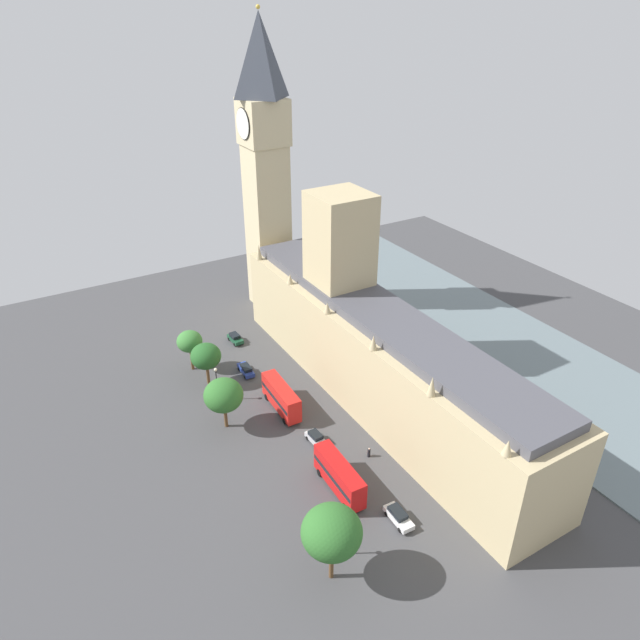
{
  "coord_description": "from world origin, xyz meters",
  "views": [
    {
      "loc": [
        47.71,
        64.51,
        60.54
      ],
      "look_at": [
        1.0,
        -14.7,
        9.3
      ],
      "focal_mm": 32.27,
      "sensor_mm": 36.0,
      "label": 1
    }
  ],
  "objects_px": {
    "parliament_building": "(373,346)",
    "plane_tree_kerbside": "(206,356)",
    "double_decker_bus_far_end": "(339,475)",
    "street_lamp_slot_11": "(216,378)",
    "plane_tree_opposite_hall": "(223,395)",
    "street_lamp_slot_12": "(324,530)",
    "car_dark_green_corner": "(235,338)",
    "pedestrian_trailing": "(369,453)",
    "car_blue_by_river_gate": "(246,369)",
    "double_decker_bus_leading": "(281,397)",
    "car_white_midblock": "(398,516)",
    "clock_tower": "(265,166)",
    "plane_tree_slot_10": "(332,532)",
    "car_silver_under_trees": "(316,438)",
    "plane_tree_near_tower": "(190,342)"
  },
  "relations": [
    {
      "from": "parliament_building",
      "to": "plane_tree_kerbside",
      "type": "relative_size",
      "value": 8.99
    },
    {
      "from": "double_decker_bus_far_end",
      "to": "street_lamp_slot_11",
      "type": "xyz_separation_m",
      "value": [
        6.84,
        -28.38,
        1.86
      ]
    },
    {
      "from": "plane_tree_kerbside",
      "to": "plane_tree_opposite_hall",
      "type": "height_order",
      "value": "plane_tree_opposite_hall"
    },
    {
      "from": "street_lamp_slot_12",
      "to": "car_dark_green_corner",
      "type": "bearing_deg",
      "value": -101.44
    },
    {
      "from": "double_decker_bus_far_end",
      "to": "pedestrian_trailing",
      "type": "bearing_deg",
      "value": -153.55
    },
    {
      "from": "car_blue_by_river_gate",
      "to": "pedestrian_trailing",
      "type": "distance_m",
      "value": 30.63
    },
    {
      "from": "parliament_building",
      "to": "double_decker_bus_leading",
      "type": "distance_m",
      "value": 17.72
    },
    {
      "from": "double_decker_bus_far_end",
      "to": "street_lamp_slot_11",
      "type": "relative_size",
      "value": 1.64
    },
    {
      "from": "double_decker_bus_far_end",
      "to": "plane_tree_kerbside",
      "type": "relative_size",
      "value": 1.31
    },
    {
      "from": "car_blue_by_river_gate",
      "to": "plane_tree_kerbside",
      "type": "relative_size",
      "value": 0.6
    },
    {
      "from": "double_decker_bus_leading",
      "to": "street_lamp_slot_12",
      "type": "xyz_separation_m",
      "value": [
        8.76,
        28.69,
        1.7
      ]
    },
    {
      "from": "double_decker_bus_leading",
      "to": "car_white_midblock",
      "type": "relative_size",
      "value": 2.18
    },
    {
      "from": "car_blue_by_river_gate",
      "to": "plane_tree_opposite_hall",
      "type": "distance_m",
      "value": 16.04
    },
    {
      "from": "street_lamp_slot_11",
      "to": "car_blue_by_river_gate",
      "type": "bearing_deg",
      "value": -146.82
    },
    {
      "from": "clock_tower",
      "to": "street_lamp_slot_11",
      "type": "distance_m",
      "value": 45.78
    },
    {
      "from": "double_decker_bus_leading",
      "to": "street_lamp_slot_11",
      "type": "bearing_deg",
      "value": 137.73
    },
    {
      "from": "plane_tree_kerbside",
      "to": "plane_tree_slot_10",
      "type": "height_order",
      "value": "plane_tree_slot_10"
    },
    {
      "from": "car_dark_green_corner",
      "to": "clock_tower",
      "type": "bearing_deg",
      "value": -142.57
    },
    {
      "from": "car_silver_under_trees",
      "to": "plane_tree_near_tower",
      "type": "height_order",
      "value": "plane_tree_near_tower"
    },
    {
      "from": "car_silver_under_trees",
      "to": "street_lamp_slot_11",
      "type": "height_order",
      "value": "street_lamp_slot_11"
    },
    {
      "from": "pedestrian_trailing",
      "to": "plane_tree_near_tower",
      "type": "height_order",
      "value": "plane_tree_near_tower"
    },
    {
      "from": "double_decker_bus_far_end",
      "to": "clock_tower",
      "type": "bearing_deg",
      "value": -104.94
    },
    {
      "from": "car_blue_by_river_gate",
      "to": "street_lamp_slot_11",
      "type": "distance_m",
      "value": 9.53
    },
    {
      "from": "car_dark_green_corner",
      "to": "car_silver_under_trees",
      "type": "xyz_separation_m",
      "value": [
        1.17,
        34.53,
        -0.0
      ]
    },
    {
      "from": "parliament_building",
      "to": "plane_tree_near_tower",
      "type": "distance_m",
      "value": 33.89
    },
    {
      "from": "plane_tree_opposite_hall",
      "to": "car_blue_by_river_gate",
      "type": "bearing_deg",
      "value": -126.23
    },
    {
      "from": "car_dark_green_corner",
      "to": "plane_tree_slot_10",
      "type": "height_order",
      "value": "plane_tree_slot_10"
    },
    {
      "from": "car_dark_green_corner",
      "to": "car_silver_under_trees",
      "type": "height_order",
      "value": "same"
    },
    {
      "from": "parliament_building",
      "to": "clock_tower",
      "type": "height_order",
      "value": "clock_tower"
    },
    {
      "from": "parliament_building",
      "to": "plane_tree_slot_10",
      "type": "height_order",
      "value": "parliament_building"
    },
    {
      "from": "plane_tree_slot_10",
      "to": "car_dark_green_corner",
      "type": "bearing_deg",
      "value": -101.72
    },
    {
      "from": "parliament_building",
      "to": "double_decker_bus_leading",
      "type": "relative_size",
      "value": 6.86
    },
    {
      "from": "clock_tower",
      "to": "street_lamp_slot_12",
      "type": "height_order",
      "value": "clock_tower"
    },
    {
      "from": "car_dark_green_corner",
      "to": "plane_tree_kerbside",
      "type": "bearing_deg",
      "value": 44.61
    },
    {
      "from": "street_lamp_slot_12",
      "to": "plane_tree_kerbside",
      "type": "bearing_deg",
      "value": -91.2
    },
    {
      "from": "parliament_building",
      "to": "street_lamp_slot_11",
      "type": "bearing_deg",
      "value": -25.85
    },
    {
      "from": "street_lamp_slot_11",
      "to": "plane_tree_opposite_hall",
      "type": "bearing_deg",
      "value": 78.02
    },
    {
      "from": "double_decker_bus_far_end",
      "to": "street_lamp_slot_12",
      "type": "xyz_separation_m",
      "value": [
        7.42,
        8.33,
        1.7
      ]
    },
    {
      "from": "plane_tree_near_tower",
      "to": "plane_tree_opposite_hall",
      "type": "bearing_deg",
      "value": 87.01
    },
    {
      "from": "plane_tree_slot_10",
      "to": "car_white_midblock",
      "type": "bearing_deg",
      "value": -167.57
    },
    {
      "from": "car_dark_green_corner",
      "to": "street_lamp_slot_12",
      "type": "distance_m",
      "value": 54.19
    },
    {
      "from": "plane_tree_near_tower",
      "to": "street_lamp_slot_11",
      "type": "xyz_separation_m",
      "value": [
        -0.59,
        11.32,
        -1.48
      ]
    },
    {
      "from": "double_decker_bus_leading",
      "to": "street_lamp_slot_11",
      "type": "distance_m",
      "value": 11.61
    },
    {
      "from": "car_dark_green_corner",
      "to": "double_decker_bus_leading",
      "type": "xyz_separation_m",
      "value": [
        1.96,
        24.31,
        1.75
      ]
    },
    {
      "from": "plane_tree_opposite_hall",
      "to": "plane_tree_slot_10",
      "type": "bearing_deg",
      "value": 90.12
    },
    {
      "from": "parliament_building",
      "to": "car_silver_under_trees",
      "type": "distance_m",
      "value": 18.63
    },
    {
      "from": "parliament_building",
      "to": "car_silver_under_trees",
      "type": "bearing_deg",
      "value": 23.57
    },
    {
      "from": "street_lamp_slot_12",
      "to": "street_lamp_slot_11",
      "type": "bearing_deg",
      "value": -90.91
    },
    {
      "from": "car_dark_green_corner",
      "to": "car_blue_by_river_gate",
      "type": "distance_m",
      "value": 11.79
    },
    {
      "from": "parliament_building",
      "to": "plane_tree_near_tower",
      "type": "bearing_deg",
      "value": -42.99
    }
  ]
}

